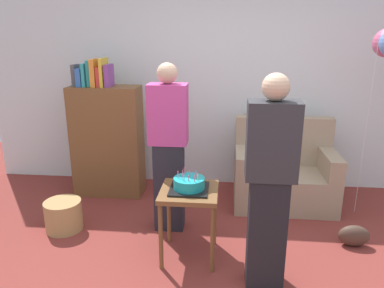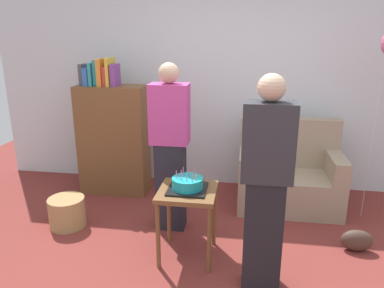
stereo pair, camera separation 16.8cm
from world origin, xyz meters
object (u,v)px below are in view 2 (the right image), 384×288
(bookshelf, at_px, (113,137))
(side_table, at_px, (188,200))
(birthday_cake, at_px, (187,184))
(person_holding_cake, at_px, (265,186))
(wicker_basket, at_px, (67,212))
(couch, at_px, (288,176))
(handbag, at_px, (357,240))
(person_blowing_candles, at_px, (170,148))

(bookshelf, xyz_separation_m, side_table, (1.10, -1.24, -0.16))
(birthday_cake, bearing_deg, person_holding_cake, -26.34)
(person_holding_cake, distance_m, wicker_basket, 2.12)
(couch, height_order, bookshelf, bookshelf)
(birthday_cake, xyz_separation_m, person_holding_cake, (0.62, -0.31, 0.16))
(side_table, xyz_separation_m, person_holding_cake, (0.62, -0.31, 0.30))
(person_holding_cake, bearing_deg, side_table, -16.45)
(wicker_basket, bearing_deg, side_table, -14.33)
(handbag, bearing_deg, side_table, -168.57)
(couch, bearing_deg, birthday_cake, -129.28)
(birthday_cake, bearing_deg, wicker_basket, 165.67)
(couch, xyz_separation_m, handbag, (0.53, -0.87, -0.24))
(couch, xyz_separation_m, birthday_cake, (-0.95, -1.17, 0.34))
(bookshelf, relative_size, handbag, 5.76)
(bookshelf, distance_m, person_blowing_candles, 1.16)
(wicker_basket, bearing_deg, person_blowing_candles, 8.16)
(bookshelf, distance_m, side_table, 1.67)
(bookshelf, relative_size, person_holding_cake, 0.99)
(wicker_basket, height_order, handbag, wicker_basket)
(birthday_cake, height_order, person_blowing_candles, person_blowing_candles)
(wicker_basket, bearing_deg, couch, 20.53)
(couch, bearing_deg, side_table, -129.28)
(side_table, bearing_deg, person_blowing_candles, 117.18)
(handbag, bearing_deg, person_holding_cake, -145.12)
(couch, distance_m, side_table, 1.52)
(person_blowing_candles, height_order, handbag, person_blowing_candles)
(bookshelf, distance_m, birthday_cake, 1.66)
(birthday_cake, bearing_deg, person_blowing_candles, 117.18)
(bookshelf, bearing_deg, birthday_cake, -48.40)
(side_table, distance_m, wicker_basket, 1.38)
(side_table, bearing_deg, bookshelf, 131.60)
(person_blowing_candles, height_order, wicker_basket, person_blowing_candles)
(couch, relative_size, handbag, 3.93)
(birthday_cake, relative_size, handbag, 1.14)
(bookshelf, height_order, side_table, bookshelf)
(birthday_cake, bearing_deg, bookshelf, 131.60)
(wicker_basket, bearing_deg, birthday_cake, -14.33)
(person_blowing_candles, bearing_deg, side_table, -73.06)
(side_table, bearing_deg, person_holding_cake, -26.34)
(birthday_cake, xyz_separation_m, person_blowing_candles, (-0.25, 0.48, 0.16))
(side_table, relative_size, person_holding_cake, 0.38)
(person_blowing_candles, bearing_deg, wicker_basket, 177.92)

